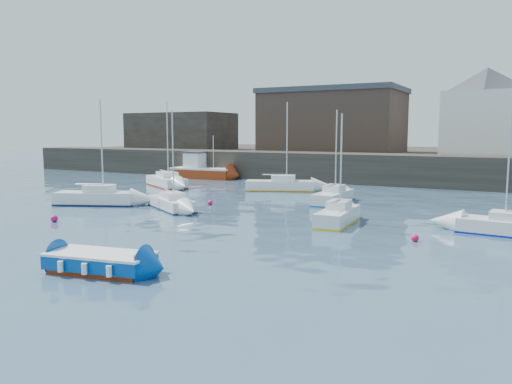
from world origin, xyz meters
The scene contains 17 objects.
water centered at (0.00, 0.00, 0.00)m, with size 220.00×220.00×0.00m, color #2D4760.
quay_wall centered at (0.00, 35.00, 1.50)m, with size 90.00×5.00×3.00m, color #28231E.
land_strip centered at (0.00, 53.00, 1.40)m, with size 90.00×32.00×2.80m, color #28231E.
bldg_east_d centered at (11.00, 41.50, 7.36)m, with size 11.14×11.14×8.95m.
warehouse centered at (-6.00, 43.00, 6.62)m, with size 16.40×10.40×7.60m.
bldg_west centered at (-28.00, 42.00, 5.30)m, with size 14.00×8.00×5.00m.
blue_dinghy centered at (0.85, -2.00, 0.43)m, with size 4.30×2.45×0.77m.
fishing_boat centered at (-17.46, 31.49, 0.93)m, with size 7.42×3.14×4.82m.
sailboat_a centered at (-12.35, 10.66, 0.53)m, with size 6.04×3.98×7.51m.
sailboat_b centered at (-6.30, 11.57, 0.43)m, with size 5.25×4.15×6.65m.
sailboat_c centered at (5.46, 11.76, 0.48)m, with size 1.82×4.86×6.29m.
sailboat_e centered at (-15.43, 22.58, 0.53)m, with size 6.39×5.02×8.07m.
sailboat_f centered at (2.42, 19.59, 0.48)m, with size 1.77×5.29×6.85m.
sailboat_h centered at (-4.33, 24.72, 0.51)m, with size 6.35×4.15×7.81m.
buoy_near centered at (-9.43, 4.51, 0.00)m, with size 0.42×0.42×0.42m, color #DA0B5C.
buoy_mid centered at (10.26, 9.08, 0.00)m, with size 0.37×0.37×0.37m, color #DA0B5C.
buoy_far centered at (-5.07, 14.46, 0.00)m, with size 0.36×0.36×0.36m, color #DA0B5C.
Camera 1 is at (14.60, -15.32, 5.27)m, focal length 35.00 mm.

